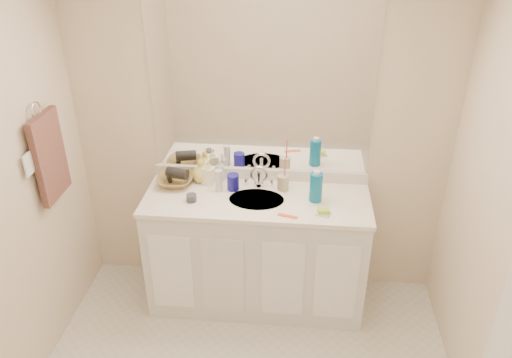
% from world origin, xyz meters
% --- Properties ---
extents(wall_back, '(2.60, 0.02, 2.40)m').
position_xyz_m(wall_back, '(0.00, 1.30, 1.20)').
color(wall_back, beige).
rests_on(wall_back, floor).
extents(vanity_cabinet, '(1.50, 0.55, 0.85)m').
position_xyz_m(vanity_cabinet, '(0.00, 1.02, 0.42)').
color(vanity_cabinet, silver).
rests_on(vanity_cabinet, floor).
extents(countertop, '(1.52, 0.57, 0.03)m').
position_xyz_m(countertop, '(0.00, 1.02, 0.86)').
color(countertop, white).
rests_on(countertop, vanity_cabinet).
extents(backsplash, '(1.52, 0.03, 0.08)m').
position_xyz_m(backsplash, '(0.00, 1.29, 0.92)').
color(backsplash, silver).
rests_on(backsplash, countertop).
extents(sink_basin, '(0.37, 0.37, 0.02)m').
position_xyz_m(sink_basin, '(0.00, 1.00, 0.87)').
color(sink_basin, beige).
rests_on(sink_basin, countertop).
extents(faucet, '(0.02, 0.02, 0.11)m').
position_xyz_m(faucet, '(0.00, 1.18, 0.94)').
color(faucet, silver).
rests_on(faucet, countertop).
extents(mirror, '(1.48, 0.01, 1.20)m').
position_xyz_m(mirror, '(0.00, 1.29, 1.56)').
color(mirror, white).
rests_on(mirror, wall_back).
extents(blue_mug, '(0.10, 0.10, 0.11)m').
position_xyz_m(blue_mug, '(-0.17, 1.12, 0.94)').
color(blue_mug, navy).
rests_on(blue_mug, countertop).
extents(tan_cup, '(0.10, 0.10, 0.11)m').
position_xyz_m(tan_cup, '(0.17, 1.15, 0.93)').
color(tan_cup, '#BFAF87').
rests_on(tan_cup, countertop).
extents(toothbrush, '(0.01, 0.04, 0.19)m').
position_xyz_m(toothbrush, '(0.18, 1.15, 1.03)').
color(toothbrush, '#EB3D64').
rests_on(toothbrush, tan_cup).
extents(mouthwash_bottle, '(0.10, 0.10, 0.20)m').
position_xyz_m(mouthwash_bottle, '(0.39, 1.03, 0.98)').
color(mouthwash_bottle, '#0C6A98').
rests_on(mouthwash_bottle, countertop).
extents(soap_dish, '(0.10, 0.09, 0.01)m').
position_xyz_m(soap_dish, '(0.44, 0.86, 0.89)').
color(soap_dish, white).
rests_on(soap_dish, countertop).
extents(green_soap, '(0.08, 0.06, 0.03)m').
position_xyz_m(green_soap, '(0.44, 0.86, 0.90)').
color(green_soap, '#A2D233').
rests_on(green_soap, soap_dish).
extents(orange_comb, '(0.13, 0.06, 0.01)m').
position_xyz_m(orange_comb, '(0.22, 0.81, 0.88)').
color(orange_comb, '#FF561A').
rests_on(orange_comb, countertop).
extents(dark_jar, '(0.07, 0.07, 0.05)m').
position_xyz_m(dark_jar, '(-0.43, 0.94, 0.90)').
color(dark_jar, '#3A3A42').
rests_on(dark_jar, countertop).
extents(extra_white_bottle, '(0.06, 0.06, 0.16)m').
position_xyz_m(extra_white_bottle, '(-0.27, 1.09, 0.96)').
color(extra_white_bottle, silver).
rests_on(extra_white_bottle, countertop).
extents(soap_bottle_white, '(0.07, 0.07, 0.17)m').
position_xyz_m(soap_bottle_white, '(-0.28, 1.24, 0.96)').
color(soap_bottle_white, silver).
rests_on(soap_bottle_white, countertop).
extents(soap_bottle_cream, '(0.10, 0.10, 0.18)m').
position_xyz_m(soap_bottle_cream, '(-0.35, 1.19, 0.97)').
color(soap_bottle_cream, '#FFFBCF').
rests_on(soap_bottle_cream, countertop).
extents(soap_bottle_yellow, '(0.14, 0.14, 0.16)m').
position_xyz_m(soap_bottle_yellow, '(-0.41, 1.21, 0.96)').
color(soap_bottle_yellow, '#EAD55B').
rests_on(soap_bottle_yellow, countertop).
extents(wicker_basket, '(0.26, 0.26, 0.06)m').
position_xyz_m(wicker_basket, '(-0.59, 1.15, 0.91)').
color(wicker_basket, olive).
rests_on(wicker_basket, countertop).
extents(hair_dryer, '(0.16, 0.11, 0.07)m').
position_xyz_m(hair_dryer, '(-0.57, 1.15, 0.97)').
color(hair_dryer, black).
rests_on(hair_dryer, wicker_basket).
extents(towel_ring, '(0.01, 0.11, 0.11)m').
position_xyz_m(towel_ring, '(-1.27, 0.77, 1.55)').
color(towel_ring, silver).
rests_on(towel_ring, wall_left).
extents(hand_towel, '(0.04, 0.32, 0.55)m').
position_xyz_m(hand_towel, '(-1.25, 0.77, 1.25)').
color(hand_towel, '#482A26').
rests_on(hand_towel, towel_ring).
extents(switch_plate, '(0.01, 0.08, 0.13)m').
position_xyz_m(switch_plate, '(-1.27, 0.57, 1.30)').
color(switch_plate, white).
rests_on(switch_plate, wall_left).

